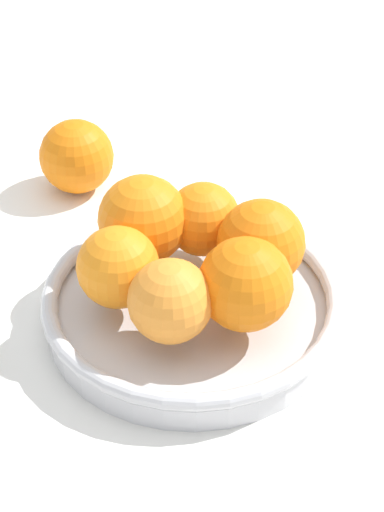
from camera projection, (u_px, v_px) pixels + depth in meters
The scene contains 4 objects.
ground_plane at pixel (192, 321), 0.73m from camera, with size 4.00×4.00×0.00m, color white.
fruit_bowl at pixel (192, 305), 0.72m from camera, with size 0.25×0.25×0.04m.
orange_pile at pixel (193, 253), 0.69m from camera, with size 0.18×0.18×0.08m.
stray_orange at pixel (77, 156), 0.87m from camera, with size 0.08×0.08×0.08m, color orange.
Camera 1 is at (-0.53, -0.09, 0.49)m, focal length 60.00 mm.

